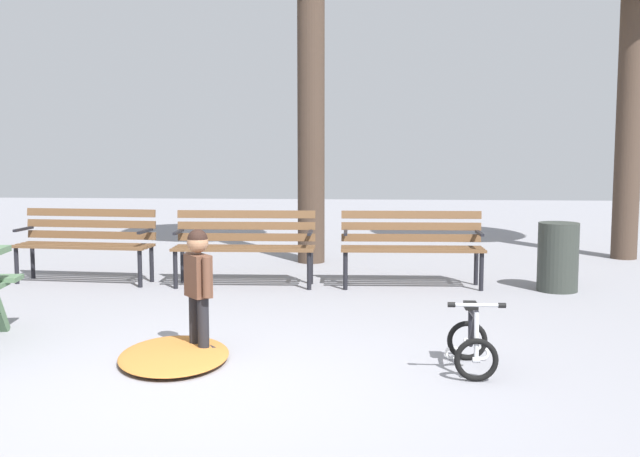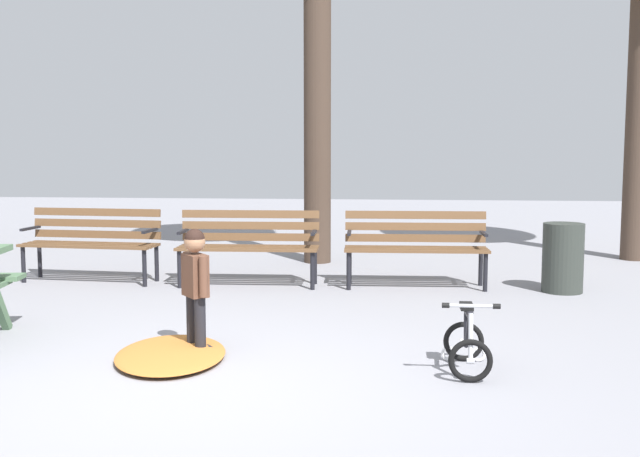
{
  "view_description": "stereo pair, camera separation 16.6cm",
  "coord_description": "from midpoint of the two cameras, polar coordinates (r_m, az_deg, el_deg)",
  "views": [
    {
      "loc": [
        1.18,
        -4.86,
        1.6
      ],
      "look_at": [
        0.68,
        2.02,
        0.85
      ],
      "focal_mm": 43.09,
      "sensor_mm": 36.0,
      "label": 1
    },
    {
      "loc": [
        1.35,
        -4.84,
        1.6
      ],
      "look_at": [
        0.68,
        2.02,
        0.85
      ],
      "focal_mm": 43.09,
      "sensor_mm": 36.0,
      "label": 2
    }
  ],
  "objects": [
    {
      "name": "child_standing",
      "position": [
        5.97,
        -9.82,
        -3.91
      ],
      "size": [
        0.28,
        0.3,
        0.96
      ],
      "color": "black",
      "rests_on": "ground"
    },
    {
      "name": "park_bench_far_left",
      "position": [
        9.42,
        -17.43,
        -0.73
      ],
      "size": [
        1.63,
        0.58,
        0.85
      ],
      "color": "brown",
      "rests_on": "ground"
    },
    {
      "name": "park_bench_right",
      "position": [
        8.75,
        6.29,
        -0.99
      ],
      "size": [
        1.61,
        0.51,
        0.85
      ],
      "color": "brown",
      "rests_on": "ground"
    },
    {
      "name": "trash_bin",
      "position": [
        8.81,
        16.74,
        -2.04
      ],
      "size": [
        0.44,
        0.44,
        0.76
      ],
      "primitive_type": "cylinder",
      "color": "#2D332D",
      "rests_on": "ground"
    },
    {
      "name": "leaf_pile",
      "position": [
        5.94,
        -11.57,
        -9.19
      ],
      "size": [
        1.01,
        1.29,
        0.07
      ],
      "primitive_type": "ellipsoid",
      "rotation": [
        0.0,
        0.0,
        1.74
      ],
      "color": "#B26B2D",
      "rests_on": "ground"
    },
    {
      "name": "kids_bicycle",
      "position": [
        5.6,
        10.36,
        -8.34
      ],
      "size": [
        0.39,
        0.56,
        0.54
      ],
      "color": "black",
      "rests_on": "ground"
    },
    {
      "name": "ground",
      "position": [
        5.26,
        -10.16,
        -11.58
      ],
      "size": [
        36.0,
        36.0,
        0.0
      ],
      "primitive_type": "plane",
      "color": "gray"
    },
    {
      "name": "park_bench_left",
      "position": [
        8.82,
        -6.13,
        -0.94
      ],
      "size": [
        1.61,
        0.5,
        0.85
      ],
      "color": "brown",
      "rests_on": "ground"
    }
  ]
}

